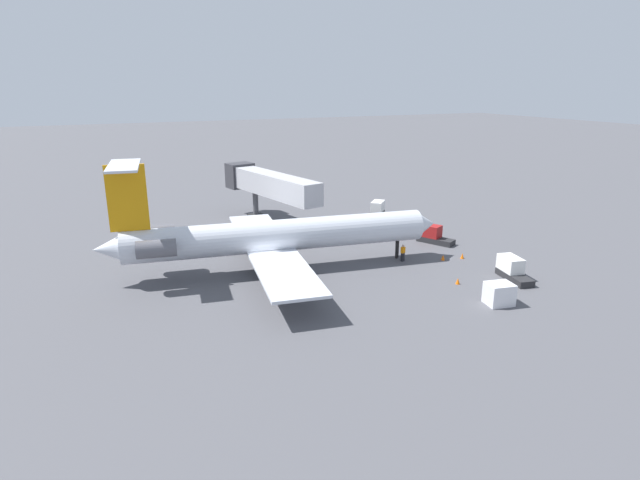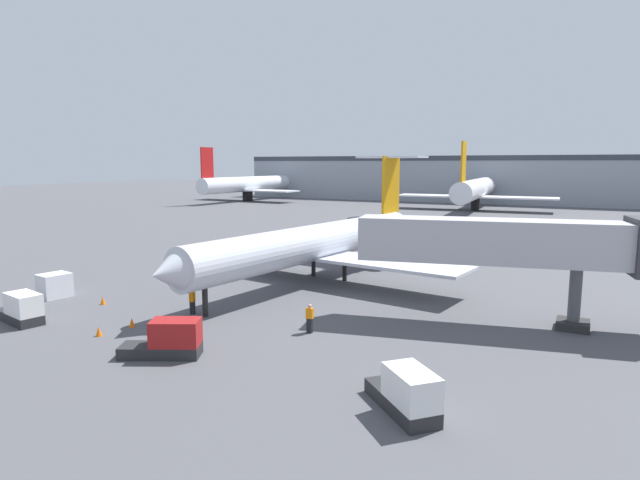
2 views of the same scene
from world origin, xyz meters
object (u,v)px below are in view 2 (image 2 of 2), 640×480
(cargo_container_uld, at_px, (55,285))
(traffic_cone_mid, at_px, (132,323))
(baggage_tug_spare, at_px, (169,340))
(jet_bridge, at_px, (528,244))
(traffic_cone_near, at_px, (99,331))
(parked_airliner_west_end, at_px, (247,185))
(regional_jet, at_px, (321,241))
(traffic_cone_far, at_px, (103,301))
(baggage_tug_lead, at_px, (22,310))
(baggage_tug_trailing, at_px, (407,394))
(ground_crew_loader, at_px, (310,318))
(ground_crew_marshaller, at_px, (192,301))
(parked_airliner_west_mid, at_px, (476,189))

(cargo_container_uld, bearing_deg, traffic_cone_mid, -14.42)
(baggage_tug_spare, xyz_separation_m, cargo_container_uld, (-15.82, 5.33, 0.03))
(jet_bridge, xyz_separation_m, traffic_cone_near, (-21.14, -12.98, -4.68))
(traffic_cone_mid, height_order, parked_airliner_west_end, parked_airliner_west_end)
(regional_jet, xyz_separation_m, parked_airliner_west_end, (-58.54, 73.92, 0.86))
(traffic_cone_near, bearing_deg, cargo_container_uld, 154.77)
(baggage_tug_spare, height_order, parked_airliner_west_end, parked_airliner_west_end)
(baggage_tug_spare, xyz_separation_m, traffic_cone_mid, (-5.37, 2.64, -0.56))
(traffic_cone_far, bearing_deg, baggage_tug_lead, -100.08)
(baggage_tug_trailing, relative_size, traffic_cone_far, 6.99)
(jet_bridge, xyz_separation_m, traffic_cone_mid, (-20.74, -10.93, -4.68))
(ground_crew_loader, bearing_deg, jet_bridge, 33.08)
(ground_crew_marshaller, bearing_deg, traffic_cone_mid, -110.62)
(cargo_container_uld, relative_size, parked_airliner_west_mid, 0.06)
(jet_bridge, relative_size, parked_airliner_west_end, 0.53)
(regional_jet, relative_size, baggage_tug_lead, 7.54)
(ground_crew_loader, xyz_separation_m, baggage_tug_trailing, (8.02, -7.09, -0.02))
(baggage_tug_trailing, distance_m, traffic_cone_mid, 18.23)
(baggage_tug_trailing, bearing_deg, ground_crew_marshaller, 157.14)
(traffic_cone_mid, bearing_deg, parked_airliner_west_mid, 87.98)
(regional_jet, xyz_separation_m, ground_crew_marshaller, (-2.97, -12.46, -2.49))
(cargo_container_uld, height_order, traffic_cone_mid, cargo_container_uld)
(parked_airliner_west_end, bearing_deg, traffic_cone_mid, -59.00)
(ground_crew_marshaller, distance_m, parked_airliner_west_mid, 85.24)
(baggage_tug_lead, bearing_deg, traffic_cone_near, 3.38)
(traffic_cone_mid, xyz_separation_m, parked_airliner_west_mid, (3.14, 88.92, 4.02))
(cargo_container_uld, bearing_deg, jet_bridge, 14.81)
(traffic_cone_mid, bearing_deg, traffic_cone_far, 153.71)
(regional_jet, xyz_separation_m, ground_crew_loader, (5.54, -12.34, -2.49))
(ground_crew_loader, bearing_deg, baggage_tug_trailing, -41.46)
(baggage_tug_trailing, xyz_separation_m, traffic_cone_far, (-23.62, 6.01, -0.56))
(regional_jet, height_order, baggage_tug_spare, regional_jet)
(jet_bridge, xyz_separation_m, ground_crew_loader, (-10.82, -7.05, -4.09))
(ground_crew_marshaller, xyz_separation_m, cargo_container_uld, (-11.86, -1.08, 0.01))
(ground_crew_marshaller, height_order, parked_airliner_west_end, parked_airliner_west_end)
(ground_crew_marshaller, bearing_deg, parked_airliner_west_end, 122.76)
(parked_airliner_west_mid, bearing_deg, regional_jet, -89.02)
(traffic_cone_far, height_order, parked_airliner_west_end, parked_airliner_west_end)
(cargo_container_uld, xyz_separation_m, traffic_cone_mid, (10.44, -2.68, -0.59))
(ground_crew_marshaller, bearing_deg, parked_airliner_west_mid, 88.84)
(traffic_cone_far, bearing_deg, baggage_tug_trailing, -14.27)
(traffic_cone_near, xyz_separation_m, traffic_cone_far, (-5.28, 4.85, 0.00))
(baggage_tug_lead, distance_m, parked_airliner_west_mid, 91.91)
(baggage_tug_lead, height_order, parked_airliner_west_end, parked_airliner_west_end)
(jet_bridge, relative_size, baggage_tug_spare, 4.25)
(ground_crew_loader, xyz_separation_m, baggage_tug_lead, (-16.53, -6.30, -0.02))
(parked_airliner_west_end, bearing_deg, ground_crew_loader, -53.39)
(ground_crew_marshaller, distance_m, baggage_tug_lead, 10.13)
(traffic_cone_far, bearing_deg, traffic_cone_mid, -26.29)
(baggage_tug_spare, relative_size, cargo_container_uld, 1.84)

